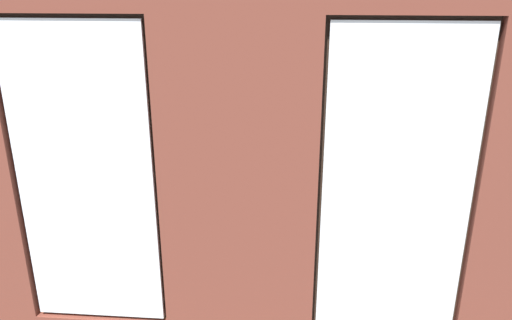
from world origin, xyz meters
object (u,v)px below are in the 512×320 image
cup_ceramic (284,212)px  candle_jar (236,211)px  potted_plant_between_couches (398,267)px  couch_left (465,256)px  potted_plant_near_tv (39,254)px  coffee_table (250,223)px  potted_plant_foreground_right (126,144)px  tv_flatscreen (35,189)px  potted_plant_corner_near_left (429,143)px  couch_by_window (235,296)px  remote_black (250,219)px  remote_gray (212,222)px  table_plant_small (258,217)px  media_console (42,233)px  papasan_chair (258,162)px  potted_plant_by_left_couch (400,202)px  potted_plant_mid_room_small (337,199)px

cup_ceramic → candle_jar: candle_jar is taller
candle_jar → potted_plant_between_couches: (-1.61, 1.43, 0.22)m
couch_left → potted_plant_near_tv: bearing=-75.7°
coffee_table → potted_plant_foreground_right: bearing=-42.7°
tv_flatscreen → potted_plant_foreground_right: 2.23m
potted_plant_near_tv → potted_plant_corner_near_left: size_ratio=0.74×
couch_by_window → remote_black: couch_by_window is taller
potted_plant_between_couches → remote_gray: bearing=-32.9°
couch_left → tv_flatscreen: (4.73, -0.24, 0.48)m
couch_by_window → cup_ceramic: (-0.40, -1.53, 0.13)m
coffee_table → tv_flatscreen: tv_flatscreen is taller
coffee_table → table_plant_small: bearing=130.9°
remote_black → media_console: bearing=157.7°
papasan_chair → potted_plant_corner_near_left: 2.55m
cup_ceramic → potted_plant_by_left_couch: size_ratio=0.24×
candle_jar → potted_plant_by_left_couch: 2.24m
potted_plant_foreground_right → couch_by_window: bearing=122.4°
couch_left → potted_plant_foreground_right: potted_plant_foreground_right is taller
coffee_table → papasan_chair: (0.06, -1.81, 0.10)m
potted_plant_by_left_couch → remote_black: bearing=25.6°
potted_plant_corner_near_left → media_console: bearing=24.7°
remote_black → potted_plant_mid_room_small: bearing=11.4°
couch_by_window → media_console: couch_by_window is taller
couch_left → papasan_chair: couch_left is taller
couch_by_window → potted_plant_near_tv: potted_plant_near_tv is taller
coffee_table → potted_plant_corner_near_left: potted_plant_corner_near_left is taller
media_console → potted_plant_corner_near_left: bearing=-155.3°
coffee_table → table_plant_small: 0.22m
remote_black → potted_plant_by_left_couch: remote_black is taller
media_console → coffee_table: bearing=-174.1°
couch_left → coffee_table: bearing=-98.5°
remote_black → potted_plant_foreground_right: size_ratio=0.15×
couch_by_window → couch_left: bearing=-158.9°
tv_flatscreen → potted_plant_between_couches: bearing=164.3°
papasan_chair → potted_plant_foreground_right: (2.06, -0.14, 0.17)m
couch_left → potted_plant_between_couches: (0.87, 0.84, 0.35)m
tv_flatscreen → potted_plant_by_left_couch: (-4.33, -1.16, -0.53)m
papasan_chair → couch_left: bearing=135.6°
table_plant_small → potted_plant_between_couches: potted_plant_between_couches is taller
potted_plant_by_left_couch → potted_plant_corner_near_left: size_ratio=0.33×
remote_gray → potted_plant_corner_near_left: (-2.90, -2.12, 0.35)m
papasan_chair → remote_black: bearing=91.8°
potted_plant_by_left_couch → potted_plant_foreground_right: 4.17m
coffee_table → candle_jar: bearing=-30.0°
remote_black → cup_ceramic: bearing=-8.1°
table_plant_small → potted_plant_near_tv: size_ratio=0.18×
candle_jar → potted_plant_between_couches: bearing=138.4°
potted_plant_mid_room_small → potted_plant_foreground_right: (3.20, -1.07, 0.32)m
cup_ceramic → remote_black: 0.42m
potted_plant_foreground_right → potted_plant_corner_near_left: potted_plant_corner_near_left is taller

